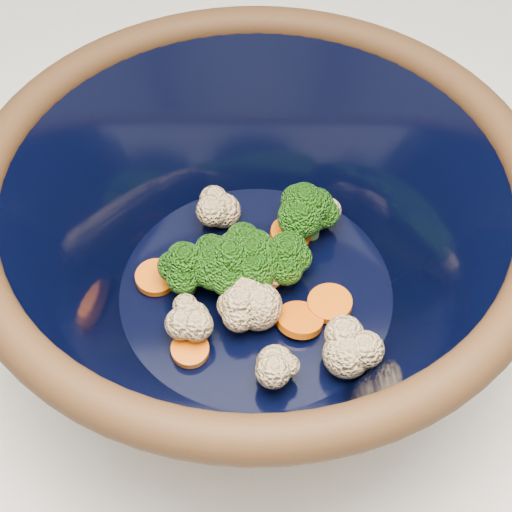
# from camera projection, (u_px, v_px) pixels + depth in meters

# --- Properties ---
(mixing_bowl) EXTENTS (0.36, 0.36, 0.16)m
(mixing_bowl) POSITION_uv_depth(u_px,v_px,m) (256.00, 242.00, 0.48)
(mixing_bowl) COLOR black
(mixing_bowl) RESTS_ON counter
(vegetable_pile) EXTENTS (0.16, 0.17, 0.05)m
(vegetable_pile) POSITION_uv_depth(u_px,v_px,m) (259.00, 259.00, 0.51)
(vegetable_pile) COLOR #608442
(vegetable_pile) RESTS_ON mixing_bowl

